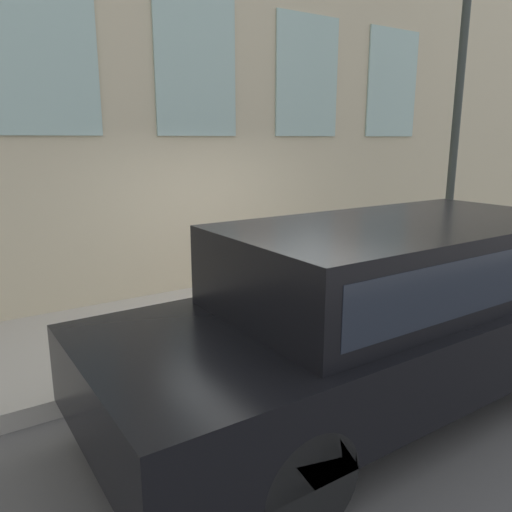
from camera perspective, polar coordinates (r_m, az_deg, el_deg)
The scene contains 6 objects.
ground_plane at distance 5.79m, azimuth 4.71°, elevation -10.59°, with size 80.00×80.00×0.00m, color #514F4C.
sidewalk at distance 6.64m, azimuth -1.55°, elevation -6.53°, with size 2.33×60.00×0.17m.
fire_hydrant at distance 5.87m, azimuth 3.10°, elevation -3.94°, with size 0.35×0.46×0.83m.
person at distance 6.01m, azimuth -3.03°, elevation -1.48°, with size 0.25×0.17×1.05m.
parked_truck_black_near at distance 4.64m, azimuth 15.68°, elevation -4.62°, with size 1.91×5.38×1.64m.
street_lamp at distance 8.49m, azimuth 22.85°, elevation 23.96°, with size 0.36×0.36×6.33m.
Camera 1 is at (-4.13, 3.31, 2.34)m, focal length 35.00 mm.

